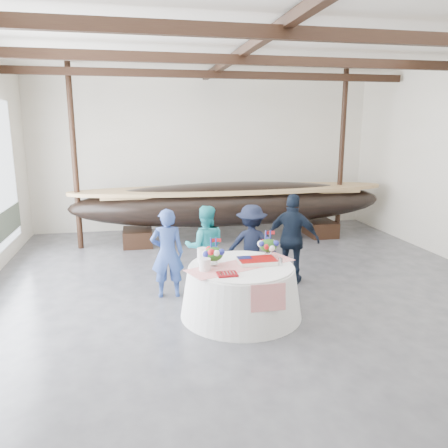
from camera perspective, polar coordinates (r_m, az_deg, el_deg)
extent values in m
cube|color=#3D3D42|center=(7.86, 4.72, -10.08)|extent=(10.00, 12.00, 0.01)
cube|color=silver|center=(13.13, -2.46, 9.28)|extent=(10.00, 0.02, 4.50)
cube|color=white|center=(7.39, 5.41, 24.06)|extent=(10.00, 12.00, 0.01)
cube|color=black|center=(6.41, 8.17, 23.48)|extent=(9.80, 0.12, 0.18)
cube|color=black|center=(8.78, 2.36, 20.64)|extent=(9.80, 0.12, 0.18)
cube|color=black|center=(11.20, -0.86, 18.93)|extent=(9.80, 0.12, 0.18)
cube|color=black|center=(7.37, 5.39, 23.15)|extent=(0.15, 11.76, 0.15)
cylinder|color=black|center=(11.31, -18.95, 8.05)|extent=(0.14, 0.14, 4.50)
cylinder|color=black|center=(12.52, 15.09, 8.69)|extent=(0.14, 0.14, 4.50)
cube|color=black|center=(11.55, -11.21, -1.70)|extent=(0.74, 0.95, 0.42)
cube|color=black|center=(12.60, 12.46, -0.54)|extent=(0.74, 0.95, 0.42)
ellipsoid|color=black|center=(11.65, 1.17, 2.66)|extent=(8.44, 1.69, 1.16)
cube|color=#9E7A4C|center=(11.60, 1.18, 4.20)|extent=(6.75, 1.11, 0.06)
cone|color=white|center=(7.20, 2.24, -8.72)|extent=(1.98, 1.98, 0.82)
cylinder|color=white|center=(7.06, 2.27, -5.55)|extent=(1.68, 1.68, 0.04)
cube|color=red|center=(7.05, 2.27, -5.38)|extent=(1.90, 1.18, 0.01)
cube|color=white|center=(7.15, 4.35, -4.89)|extent=(0.60, 0.40, 0.07)
cylinder|color=white|center=(6.77, -2.52, -5.34)|extent=(0.18, 0.18, 0.19)
cylinder|color=white|center=(7.21, -2.82, -4.05)|extent=(0.18, 0.18, 0.23)
cube|color=#650B09|center=(6.59, 0.42, -6.57)|extent=(0.30, 0.24, 0.03)
cone|color=silver|center=(7.09, 7.35, -4.89)|extent=(0.09, 0.09, 0.12)
imported|color=navy|center=(7.88, -7.42, -3.81)|extent=(0.60, 0.41, 1.62)
imported|color=teal|center=(8.27, -2.46, -3.02)|extent=(0.82, 0.67, 1.59)
imported|color=black|center=(8.43, 3.59, -2.78)|extent=(1.12, 0.79, 1.58)
imported|color=black|center=(8.60, 8.95, -1.94)|extent=(1.11, 0.91, 1.77)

